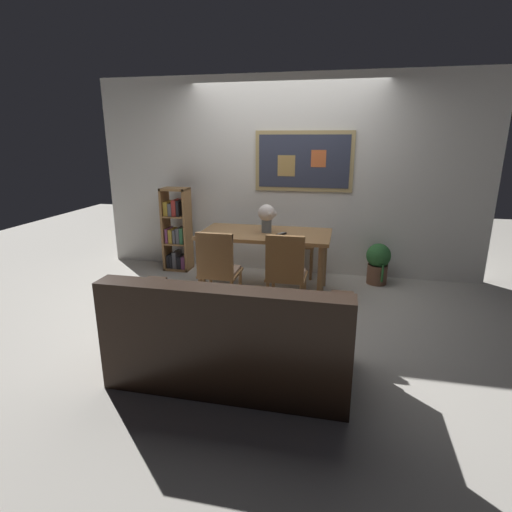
{
  "coord_description": "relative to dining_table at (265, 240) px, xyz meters",
  "views": [
    {
      "loc": [
        0.79,
        -4.24,
        1.81
      ],
      "look_at": [
        -0.06,
        -0.37,
        0.65
      ],
      "focal_mm": 28.37,
      "sensor_mm": 36.0,
      "label": 1
    }
  ],
  "objects": [
    {
      "name": "dining_chair_far_right",
      "position": [
        0.35,
        0.75,
        -0.1
      ],
      "size": [
        0.4,
        0.41,
        0.91
      ],
      "color": "#9E7042",
      "rests_on": "ground_plane"
    },
    {
      "name": "bookshelf",
      "position": [
        -1.38,
        0.57,
        -0.1
      ],
      "size": [
        0.36,
        0.28,
        1.16
      ],
      "color": "#9E7042",
      "rests_on": "ground_plane"
    },
    {
      "name": "dining_chair_near_left",
      "position": [
        -0.34,
        -0.79,
        -0.1
      ],
      "size": [
        0.4,
        0.41,
        0.91
      ],
      "color": "#9E7042",
      "rests_on": "ground_plane"
    },
    {
      "name": "wall_back_with_painting",
      "position": [
        0.11,
        0.87,
        0.67
      ],
      "size": [
        5.2,
        0.14,
        2.6
      ],
      "color": "silver",
      "rests_on": "ground_plane"
    },
    {
      "name": "flower_vase",
      "position": [
        0.02,
        0.02,
        0.3
      ],
      "size": [
        0.22,
        0.2,
        0.33
      ],
      "color": "slate",
      "rests_on": "dining_table"
    },
    {
      "name": "leather_couch",
      "position": [
        0.11,
        -1.9,
        -0.32
      ],
      "size": [
        1.8,
        0.84,
        0.84
      ],
      "color": "black",
      "rests_on": "ground_plane"
    },
    {
      "name": "dining_table",
      "position": [
        0.0,
        0.0,
        0.0
      ],
      "size": [
        1.54,
        0.81,
        0.73
      ],
      "color": "#9E7042",
      "rests_on": "ground_plane"
    },
    {
      "name": "tv_remote",
      "position": [
        0.2,
        -0.09,
        0.11
      ],
      "size": [
        0.11,
        0.16,
        0.02
      ],
      "color": "black",
      "rests_on": "dining_table"
    },
    {
      "name": "ground_plane",
      "position": [
        0.11,
        -0.35,
        -0.63
      ],
      "size": [
        12.0,
        12.0,
        0.0
      ],
      "primitive_type": "plane",
      "color": "#B7B2A8"
    },
    {
      "name": "dining_chair_near_right",
      "position": [
        0.36,
        -0.75,
        -0.1
      ],
      "size": [
        0.4,
        0.41,
        0.91
      ],
      "color": "#9E7042",
      "rests_on": "ground_plane"
    },
    {
      "name": "potted_ivy",
      "position": [
        1.36,
        0.56,
        -0.35
      ],
      "size": [
        0.31,
        0.31,
        0.53
      ],
      "color": "brown",
      "rests_on": "ground_plane"
    }
  ]
}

